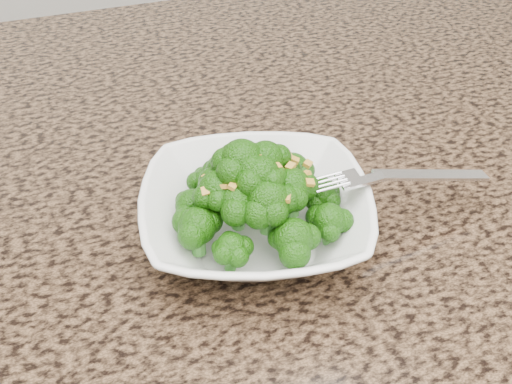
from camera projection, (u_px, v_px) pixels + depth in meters
name	position (u px, v px, depth m)	size (l,w,h in m)	color
granite_counter	(77.00, 243.00, 0.59)	(1.64, 1.04, 0.03)	brown
bowl	(256.00, 215.00, 0.56)	(0.20, 0.20, 0.05)	white
broccoli_pile	(256.00, 163.00, 0.53)	(0.18, 0.18, 0.06)	#1B5709
garlic_topping	(256.00, 128.00, 0.51)	(0.11, 0.11, 0.01)	gold
fork	(375.00, 178.00, 0.55)	(0.19, 0.03, 0.01)	silver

